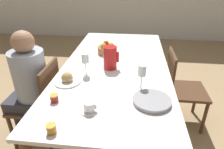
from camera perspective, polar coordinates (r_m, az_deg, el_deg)
ground_plane at (r=2.41m, az=0.89°, el=-13.82°), size 20.00×20.00×0.00m
dining_table at (r=2.02m, az=1.04°, el=0.78°), size 1.02×2.12×0.77m
chair_person_side at (r=2.08m, az=-19.54°, el=-7.30°), size 0.42×0.42×0.86m
chair_opposite at (r=2.31m, az=18.89°, el=-3.45°), size 0.42×0.42×0.86m
person_seated at (r=2.00m, az=-22.84°, el=-1.84°), size 0.39×0.41×1.16m
red_pitcher at (r=1.86m, az=-0.54°, el=4.83°), size 0.15×0.13×0.21m
wine_glass_water at (r=1.75m, az=-7.66°, el=4.34°), size 0.06×0.06×0.20m
wine_glass_juice at (r=1.53m, az=8.59°, el=0.76°), size 0.06×0.06×0.20m
teacup_near_person at (r=1.33m, az=-6.53°, el=-9.36°), size 0.12×0.12×0.07m
teacup_across at (r=2.05m, az=-0.14°, el=4.78°), size 0.12×0.12×0.07m
serving_tray at (r=1.44m, az=11.30°, el=-7.38°), size 0.27×0.27×0.03m
bread_plate at (r=1.69m, az=-12.65°, el=-1.34°), size 0.22×0.22×0.09m
jam_jar_amber at (r=1.23m, az=-16.97°, el=-14.49°), size 0.06×0.06×0.06m
jam_jar_red at (r=1.47m, az=-16.20°, el=-6.42°), size 0.06×0.06×0.06m
fruit_bowl at (r=2.23m, az=-1.48°, el=7.28°), size 0.21×0.21×0.13m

